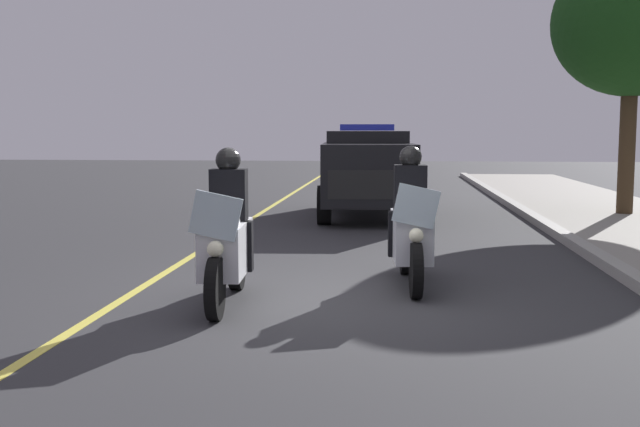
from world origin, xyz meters
The scene contains 6 objects.
ground_plane centered at (0.00, 0.00, 0.00)m, with size 80.00×80.00×0.00m, color #333335.
lane_stripe_center centered at (0.00, -2.16, 0.00)m, with size 48.00×0.12×0.01m, color #E0D14C.
police_motorcycle_lead_left centered at (0.27, -0.94, 0.70)m, with size 2.14×0.60×1.72m.
police_motorcycle_lead_right centered at (-0.93, 1.11, 0.70)m, with size 2.14×0.60×1.72m.
police_suv centered at (-8.52, 0.31, 1.07)m, with size 5.00×2.30×2.05m.
tree_far_back centered at (-8.76, 5.98, 4.20)m, with size 3.40×3.40×5.70m.
Camera 1 is at (8.39, 0.87, 1.90)m, focal length 42.56 mm.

